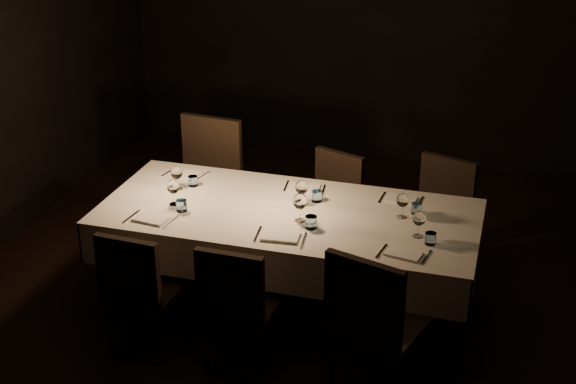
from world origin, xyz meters
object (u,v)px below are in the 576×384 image
(chair_far_center, at_px, (332,203))
(chair_near_center, at_px, (237,302))
(dining_table, at_px, (288,221))
(chair_near_left, at_px, (138,286))
(chair_far_left, at_px, (206,180))
(chair_far_right, at_px, (440,212))
(chair_near_right, at_px, (372,321))

(chair_far_center, bearing_deg, chair_near_center, -77.81)
(dining_table, relative_size, chair_near_left, 2.91)
(chair_near_center, bearing_deg, chair_far_left, -60.42)
(dining_table, relative_size, chair_near_center, 2.88)
(chair_far_right, bearing_deg, chair_far_center, -158.46)
(dining_table, height_order, chair_far_center, chair_far_center)
(dining_table, distance_m, chair_near_left, 1.08)
(chair_near_right, xyz_separation_m, chair_far_left, (-1.63, 1.54, 0.03))
(dining_table, bearing_deg, chair_near_right, -47.63)
(dining_table, relative_size, chair_far_center, 2.91)
(dining_table, xyz_separation_m, chair_near_center, (-0.10, -0.75, -0.20))
(chair_far_center, distance_m, chair_far_right, 0.81)
(chair_near_left, relative_size, chair_near_center, 0.99)
(chair_near_right, height_order, chair_far_left, chair_far_left)
(chair_near_right, relative_size, chair_far_center, 1.14)
(dining_table, bearing_deg, chair_near_left, -135.08)
(chair_far_right, bearing_deg, chair_near_right, -78.17)
(chair_far_left, bearing_deg, chair_near_center, -56.58)
(chair_near_right, xyz_separation_m, chair_far_right, (0.19, 1.63, -0.04))
(chair_far_center, bearing_deg, chair_far_left, -157.25)
(chair_far_center, relative_size, chair_far_right, 0.97)
(chair_near_center, height_order, chair_far_left, chair_far_left)
(chair_near_center, bearing_deg, chair_far_right, -121.66)
(chair_near_right, bearing_deg, chair_near_center, 13.49)
(dining_table, height_order, chair_far_right, chair_far_right)
(chair_near_left, xyz_separation_m, chair_far_center, (0.87, 1.53, 0.00))
(chair_far_left, bearing_deg, chair_far_center, 7.82)
(chair_near_left, height_order, chair_far_center, same)
(chair_far_left, height_order, chair_far_center, chair_far_left)
(dining_table, distance_m, chair_far_left, 1.16)
(dining_table, height_order, chair_near_right, chair_near_right)
(chair_near_center, bearing_deg, dining_table, -96.01)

